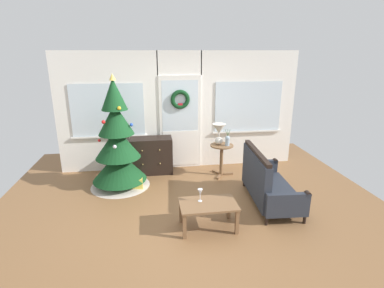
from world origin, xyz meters
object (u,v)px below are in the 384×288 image
table_lamp (219,131)px  coffee_table (208,207)px  dresser_cabinet (151,155)px  gift_box (137,183)px  christmas_tree (118,148)px  settee_sofa (266,183)px  wine_glass (200,192)px  side_table (222,154)px  flower_vase (227,140)px

table_lamp → coffee_table: table_lamp is taller
dresser_cabinet → table_lamp: 1.55m
dresser_cabinet → gift_box: size_ratio=4.46×
christmas_tree → settee_sofa: size_ratio=1.40×
dresser_cabinet → wine_glass: size_ratio=4.63×
side_table → table_lamp: (-0.06, 0.04, 0.48)m
dresser_cabinet → table_lamp: (1.40, -0.32, 0.57)m
settee_sofa → flower_vase: (-0.37, 1.23, 0.42)m
table_lamp → gift_box: 1.94m
christmas_tree → table_lamp: christmas_tree is taller
coffee_table → side_table: bearing=71.1°
christmas_tree → gift_box: christmas_tree is taller
coffee_table → wine_glass: 0.24m
gift_box → flower_vase: bearing=10.6°
christmas_tree → table_lamp: (2.02, 0.27, 0.18)m
dresser_cabinet → gift_box: 0.86m
side_table → wine_glass: size_ratio=3.46×
flower_vase → wine_glass: size_ratio=1.79×
coffee_table → settee_sofa: bearing=28.9°
dresser_cabinet → coffee_table: dresser_cabinet is taller
dresser_cabinet → gift_box: (-0.28, -0.76, -0.29)m
settee_sofa → side_table: bearing=110.1°
dresser_cabinet → coffee_table: (0.81, -2.27, -0.04)m
christmas_tree → side_table: (2.08, 0.23, -0.30)m
dresser_cabinet → table_lamp: table_lamp is taller
coffee_table → wine_glass: (-0.11, 0.08, 0.20)m
flower_vase → gift_box: 2.00m
flower_vase → gift_box: size_ratio=1.73×
christmas_tree → table_lamp: 2.05m
dresser_cabinet → table_lamp: bearing=-12.7°
flower_vase → table_lamp: bearing=148.0°
settee_sofa → table_lamp: size_ratio=3.50×
coffee_table → flower_vase: bearing=67.9°
dresser_cabinet → wine_glass: 2.31m
christmas_tree → side_table: bearing=6.4°
christmas_tree → coffee_table: christmas_tree is taller
christmas_tree → side_table: 2.11m
settee_sofa → flower_vase: size_ratio=4.40×
coffee_table → gift_box: (-1.09, 1.51, -0.25)m
gift_box → dresser_cabinet: bearing=69.9°
coffee_table → dresser_cabinet: bearing=109.6°
gift_box → settee_sofa: bearing=-21.8°
side_table → table_lamp: table_lamp is taller
christmas_tree → wine_glass: size_ratio=11.07×
flower_vase → gift_box: (-1.84, -0.35, -0.69)m
gift_box → table_lamp: bearing=14.9°
table_lamp → wine_glass: (-0.70, -1.88, -0.41)m
dresser_cabinet → wine_glass: bearing=-72.3°
side_table → flower_vase: bearing=-31.0°
christmas_tree → side_table: christmas_tree is taller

